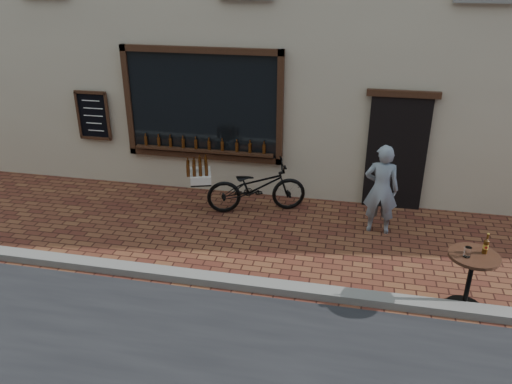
# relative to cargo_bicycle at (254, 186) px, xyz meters

# --- Properties ---
(ground) EXTENTS (90.00, 90.00, 0.00)m
(ground) POSITION_rel_cargo_bicycle_xyz_m (0.70, -2.73, -0.51)
(ground) COLOR #4D2118
(ground) RESTS_ON ground
(kerb) EXTENTS (90.00, 0.25, 0.12)m
(kerb) POSITION_rel_cargo_bicycle_xyz_m (0.70, -2.53, -0.45)
(kerb) COLOR slate
(kerb) RESTS_ON ground
(cargo_bicycle) EXTENTS (2.27, 1.28, 1.07)m
(cargo_bicycle) POSITION_rel_cargo_bicycle_xyz_m (0.00, 0.00, 0.00)
(cargo_bicycle) COLOR black
(cargo_bicycle) RESTS_ON ground
(bistro_table) EXTENTS (0.67, 0.67, 1.15)m
(bistro_table) POSITION_rel_cargo_bicycle_xyz_m (3.51, -2.37, 0.10)
(bistro_table) COLOR black
(bistro_table) RESTS_ON ground
(pedestrian) EXTENTS (0.61, 0.42, 1.63)m
(pedestrian) POSITION_rel_cargo_bicycle_xyz_m (2.33, -0.35, 0.30)
(pedestrian) COLOR gray
(pedestrian) RESTS_ON ground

